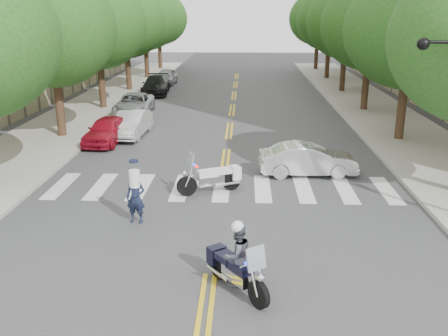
# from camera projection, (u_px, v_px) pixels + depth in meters

# --- Properties ---
(ground) EXTENTS (140.00, 140.00, 0.00)m
(ground) POSITION_uv_depth(u_px,v_px,m) (210.00, 274.00, 12.78)
(ground) COLOR #38383A
(ground) RESTS_ON ground
(sidewalk_left) EXTENTS (5.00, 60.00, 0.15)m
(sidewalk_left) POSITION_uv_depth(u_px,v_px,m) (93.00, 108.00, 34.08)
(sidewalk_left) COLOR #9E9991
(sidewalk_left) RESTS_ON ground
(sidewalk_right) EXTENTS (5.00, 60.00, 0.15)m
(sidewalk_right) POSITION_uv_depth(u_px,v_px,m) (374.00, 110.00, 33.34)
(sidewalk_right) COLOR #9E9991
(sidewalk_right) RESTS_ON ground
(tree_l_1) EXTENTS (6.40, 6.40, 8.45)m
(tree_l_1) POSITION_uv_depth(u_px,v_px,m) (52.00, 29.00, 24.78)
(tree_l_1) COLOR #382316
(tree_l_1) RESTS_ON ground
(tree_l_2) EXTENTS (6.40, 6.40, 8.45)m
(tree_l_2) POSITION_uv_depth(u_px,v_px,m) (97.00, 25.00, 32.40)
(tree_l_2) COLOR #382316
(tree_l_2) RESTS_ON ground
(tree_l_3) EXTENTS (6.40, 6.40, 8.45)m
(tree_l_3) POSITION_uv_depth(u_px,v_px,m) (126.00, 22.00, 40.01)
(tree_l_3) COLOR #382316
(tree_l_3) RESTS_ON ground
(tree_l_4) EXTENTS (6.40, 6.40, 8.45)m
(tree_l_4) POSITION_uv_depth(u_px,v_px,m) (145.00, 20.00, 47.63)
(tree_l_4) COLOR #382316
(tree_l_4) RESTS_ON ground
(tree_l_5) EXTENTS (6.40, 6.40, 8.45)m
(tree_l_5) POSITION_uv_depth(u_px,v_px,m) (159.00, 19.00, 55.25)
(tree_l_5) COLOR #382316
(tree_l_5) RESTS_ON ground
(tree_r_1) EXTENTS (6.40, 6.40, 8.45)m
(tree_r_1) POSITION_uv_depth(u_px,v_px,m) (410.00, 30.00, 24.09)
(tree_r_1) COLOR #382316
(tree_r_1) RESTS_ON ground
(tree_r_2) EXTENTS (6.40, 6.40, 8.45)m
(tree_r_2) POSITION_uv_depth(u_px,v_px,m) (371.00, 25.00, 31.71)
(tree_r_2) COLOR #382316
(tree_r_2) RESTS_ON ground
(tree_r_3) EXTENTS (6.40, 6.40, 8.45)m
(tree_r_3) POSITION_uv_depth(u_px,v_px,m) (346.00, 22.00, 39.32)
(tree_r_3) COLOR #382316
(tree_r_3) RESTS_ON ground
(tree_r_4) EXTENTS (6.40, 6.40, 8.45)m
(tree_r_4) POSITION_uv_depth(u_px,v_px,m) (330.00, 20.00, 46.94)
(tree_r_4) COLOR #382316
(tree_r_4) RESTS_ON ground
(tree_r_5) EXTENTS (6.40, 6.40, 8.45)m
(tree_r_5) POSITION_uv_depth(u_px,v_px,m) (318.00, 19.00, 54.56)
(tree_r_5) COLOR #382316
(tree_r_5) RESTS_ON ground
(motorcycle_police) EXTENTS (1.55, 1.95, 1.84)m
(motorcycle_police) POSITION_uv_depth(u_px,v_px,m) (236.00, 260.00, 11.82)
(motorcycle_police) COLOR black
(motorcycle_police) RESTS_ON ground
(motorcycle_parked) EXTENTS (2.35, 1.30, 1.60)m
(motorcycle_parked) POSITION_uv_depth(u_px,v_px,m) (215.00, 178.00, 18.42)
(motorcycle_parked) COLOR black
(motorcycle_parked) RESTS_ON ground
(officer_standing) EXTENTS (0.66, 0.49, 1.67)m
(officer_standing) POSITION_uv_depth(u_px,v_px,m) (136.00, 198.00, 15.68)
(officer_standing) COLOR #171D34
(officer_standing) RESTS_ON ground
(convertible) EXTENTS (4.02, 1.59, 1.30)m
(convertible) POSITION_uv_depth(u_px,v_px,m) (308.00, 160.00, 20.31)
(convertible) COLOR silver
(convertible) RESTS_ON ground
(parked_car_a) EXTENTS (1.95, 4.08, 1.35)m
(parked_car_a) POSITION_uv_depth(u_px,v_px,m) (107.00, 130.00, 25.20)
(parked_car_a) COLOR #B21329
(parked_car_a) RESTS_ON ground
(parked_car_b) EXTENTS (1.67, 4.17, 1.35)m
(parked_car_b) POSITION_uv_depth(u_px,v_px,m) (131.00, 124.00, 26.59)
(parked_car_b) COLOR #B8B8B8
(parked_car_b) RESTS_ON ground
(parked_car_c) EXTENTS (2.44, 4.88, 1.33)m
(parked_car_c) POSITION_uv_depth(u_px,v_px,m) (134.00, 104.00, 32.18)
(parked_car_c) COLOR #999AA0
(parked_car_c) RESTS_ON ground
(parked_car_d) EXTENTS (2.36, 5.08, 1.44)m
(parked_car_d) POSITION_uv_depth(u_px,v_px,m) (156.00, 85.00, 39.95)
(parked_car_d) COLOR black
(parked_car_d) RESTS_ON ground
(parked_car_e) EXTENTS (1.77, 4.14, 1.39)m
(parked_car_e) POSITION_uv_depth(u_px,v_px,m) (166.00, 77.00, 45.20)
(parked_car_e) COLOR #98979C
(parked_car_e) RESTS_ON ground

